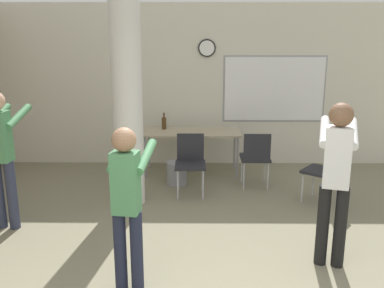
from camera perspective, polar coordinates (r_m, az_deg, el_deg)
The scene contains 11 objects.
wall_back at distance 7.59m, azimuth 0.69°, elevation 7.78°, with size 8.00×0.15×2.80m.
support_pillar at distance 5.75m, azimuth -8.62°, elevation 5.45°, with size 0.40×0.40×2.80m.
folding_table at distance 7.10m, azimuth -0.05°, elevation 1.32°, with size 1.61×0.65×0.72m.
bottle_on_table at distance 7.24m, azimuth -3.75°, elevation 2.83°, with size 0.08×0.08×0.28m.
waste_bin at distance 6.69m, azimuth -2.06°, elevation -3.89°, with size 0.32×0.32×0.36m.
chair_mid_room at distance 6.13m, azimuth 17.51°, elevation -3.06°, with size 0.62×0.62×0.87m.
chair_table_right at distance 6.51m, azimuth 8.49°, elevation -1.50°, with size 0.45×0.45×0.87m.
chair_table_front at distance 6.22m, azimuth -0.22°, elevation -2.11°, with size 0.44×0.44×0.87m.
person_watching_back at distance 5.47m, azimuth -24.06°, elevation -0.66°, with size 0.42×0.63×1.66m.
person_playing_front at distance 3.80m, azimuth -8.64°, elevation -7.09°, with size 0.40×0.63×1.54m.
person_playing_side at distance 4.40m, azimuth 18.65°, elevation -3.59°, with size 0.49×0.69×1.67m.
Camera 1 is at (0.01, -2.48, 2.29)m, focal length 40.00 mm.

